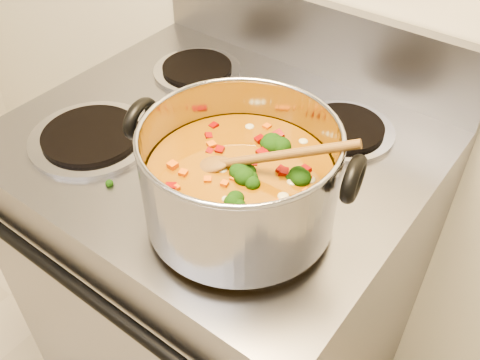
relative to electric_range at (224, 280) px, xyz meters
The scene contains 4 objects.
electric_range is the anchor object (origin of this frame).
stockpot 0.59m from the electric_range, 43.08° to the right, with size 0.36×0.29×0.18m.
wooden_spoon 0.63m from the electric_range, 41.07° to the right, with size 0.23×0.12×0.10m.
cooktop_crumbs 0.51m from the electric_range, 34.32° to the right, with size 0.21×0.38×0.01m.
Camera 1 is at (0.56, 0.53, 1.54)m, focal length 40.00 mm.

